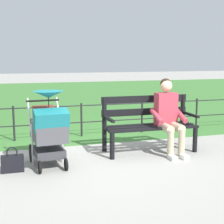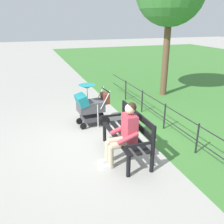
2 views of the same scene
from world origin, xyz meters
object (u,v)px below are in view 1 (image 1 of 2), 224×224
Objects in this scene: stroller at (49,128)px; handbag at (12,163)px; park_bench at (148,121)px; person_on_bench at (168,114)px.

stroller is 3.11× the size of handbag.
person_on_bench reaches higher than park_bench.
handbag is at bearing 11.60° from park_bench.
park_bench is 1.81m from stroller.
park_bench is at bearing -39.17° from person_on_bench.
person_on_bench is 3.45× the size of handbag.
stroller reaches higher than park_bench.
person_on_bench is (-0.27, 0.22, 0.15)m from park_bench.
stroller is at bearing 4.41° from person_on_bench.
park_bench is 1.40× the size of stroller.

